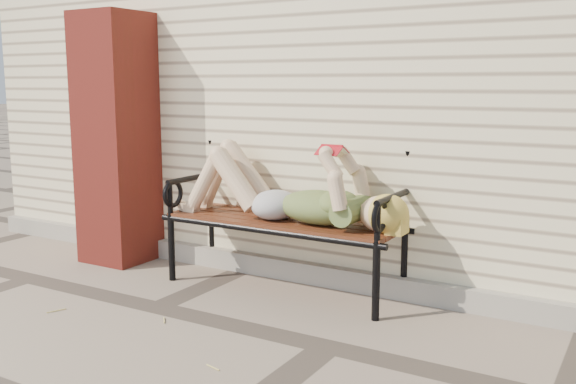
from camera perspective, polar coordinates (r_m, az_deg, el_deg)
The scene contains 7 objects.
ground at distance 3.67m, azimuth 3.52°, elevation -13.56°, with size 80.00×80.00×0.00m, color #7C6C5F.
house_wall at distance 6.20m, azimuth 16.51°, elevation 9.75°, with size 8.00×4.00×3.00m, color beige.
foundation_strip at distance 4.48m, azimuth 9.22°, elevation -8.31°, with size 8.00×0.10×0.15m, color gray.
brick_pillar at distance 5.38m, azimuth -14.97°, elevation 4.56°, with size 0.50×0.50×2.00m, color maroon.
garden_bench at distance 4.56m, azimuth 0.28°, elevation -0.16°, with size 1.84×0.73×1.19m.
reading_woman at distance 4.42m, azimuth -0.50°, elevation 0.06°, with size 1.74×0.39×0.55m.
straw_scatter at distance 4.00m, azimuth -22.85°, elevation -12.24°, with size 2.74×1.55×0.01m.
Camera 1 is at (1.52, -3.02, 1.44)m, focal length 40.00 mm.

